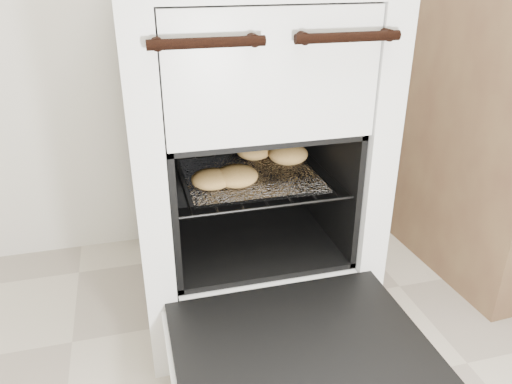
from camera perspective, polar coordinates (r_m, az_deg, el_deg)
The scene contains 5 objects.
stove at distance 1.40m, azimuth -1.56°, elevation 4.37°, with size 0.61×0.68×0.93m.
oven_door at distance 1.11m, azimuth 5.08°, elevation -17.47°, with size 0.55×0.43×0.04m.
oven_rack at distance 1.36m, azimuth -0.88°, elevation 2.01°, with size 0.44×0.43×0.01m.
foil_sheet at distance 1.34m, azimuth -0.67°, elevation 1.92°, with size 0.35×0.30×0.01m, color silver.
baked_rolls at distance 1.34m, azimuth -0.50°, elevation 3.26°, with size 0.37×0.31×0.05m.
Camera 1 is at (-0.45, -0.12, 0.96)m, focal length 35.00 mm.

